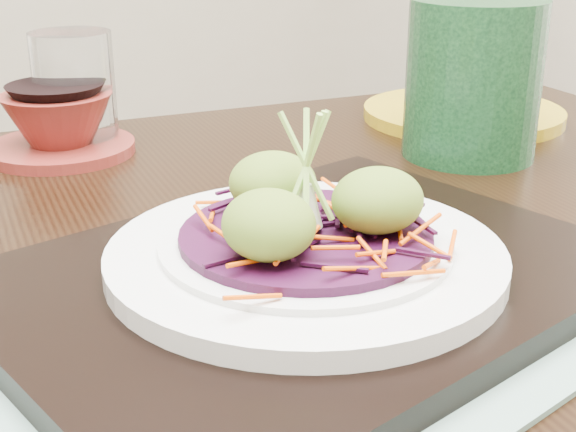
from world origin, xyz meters
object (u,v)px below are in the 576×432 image
serving_tray (305,279)px  green_jar (473,80)px  water_glass (75,90)px  terracotta_bowl_set (59,127)px  yellow_plate (463,114)px  white_plate (306,254)px  dining_table (215,369)px

serving_tray → green_jar: (0.28, 0.17, 0.06)m
water_glass → terracotta_bowl_set: (-0.02, -0.02, -0.03)m
water_glass → yellow_plate: size_ratio=0.51×
green_jar → white_plate: bearing=-149.9°
dining_table → water_glass: (0.00, 0.30, 0.15)m
serving_tray → yellow_plate: (0.37, 0.27, -0.01)m
yellow_plate → white_plate: bearing=-144.5°
serving_tray → water_glass: (-0.02, 0.39, 0.04)m
white_plate → terracotta_bowl_set: terracotta_bowl_set is taller
white_plate → water_glass: bearing=92.4°
white_plate → yellow_plate: size_ratio=1.09×
serving_tray → yellow_plate: size_ratio=1.68×
terracotta_bowl_set → yellow_plate: bearing=-13.8°
white_plate → yellow_plate: 0.46m
yellow_plate → green_jar: 0.15m
white_plate → green_jar: 0.33m
dining_table → green_jar: bearing=21.8°
dining_table → green_jar: size_ratio=8.52×
white_plate → terracotta_bowl_set: 0.37m
white_plate → yellow_plate: bearing=35.5°
white_plate → water_glass: (-0.02, 0.39, 0.03)m
dining_table → terracotta_bowl_set: bearing=101.8°
terracotta_bowl_set → yellow_plate: size_ratio=0.74×
serving_tray → terracotta_bowl_set: size_ratio=2.26×
dining_table → yellow_plate: yellow_plate is taller
terracotta_bowl_set → green_jar: bearing=-31.8°
white_plate → yellow_plate: white_plate is taller
white_plate → water_glass: 0.39m
dining_table → terracotta_bowl_set: 0.30m
terracotta_bowl_set → green_jar: 0.38m
yellow_plate → water_glass: bearing=162.8°
serving_tray → white_plate: bearing=0.0°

